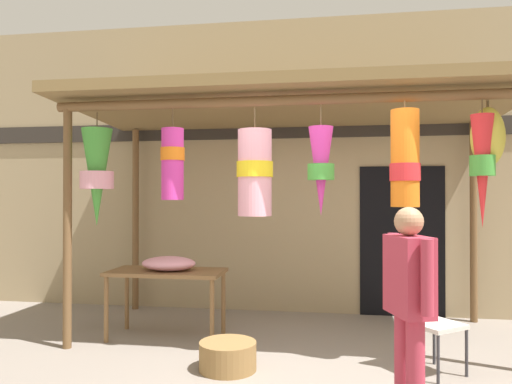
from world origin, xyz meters
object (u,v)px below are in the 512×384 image
at_px(display_table, 167,278).
at_px(flower_heap_on_table, 170,263).
at_px(vendor_in_orange, 409,296).
at_px(folding_chair, 429,316).
at_px(wicker_basket_by_table, 228,356).

height_order(display_table, flower_heap_on_table, flower_heap_on_table).
xyz_separation_m(flower_heap_on_table, vendor_in_orange, (2.35, -1.64, 0.05)).
height_order(folding_chair, vendor_in_orange, vendor_in_orange).
height_order(wicker_basket_by_table, vendor_in_orange, vendor_in_orange).
bearing_deg(display_table, wicker_basket_by_table, -44.48).
height_order(flower_heap_on_table, folding_chair, flower_heap_on_table).
bearing_deg(vendor_in_orange, flower_heap_on_table, 145.04).
relative_size(display_table, folding_chair, 1.54).
bearing_deg(flower_heap_on_table, vendor_in_orange, -34.96).
distance_m(display_table, flower_heap_on_table, 0.18).
bearing_deg(folding_chair, display_table, 167.19).
xyz_separation_m(folding_chair, vendor_in_orange, (-0.34, -1.05, 0.39)).
xyz_separation_m(display_table, folding_chair, (2.73, -0.62, -0.17)).
relative_size(flower_heap_on_table, folding_chair, 0.73).
bearing_deg(flower_heap_on_table, folding_chair, -12.48).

